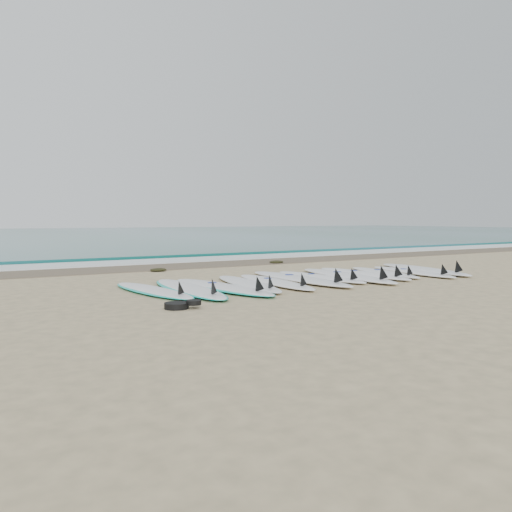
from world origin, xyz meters
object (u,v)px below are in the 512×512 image
surfboard_6 (322,277)px  leash_coil (180,305)px  surfboard_0 (154,290)px  surfboard_11 (425,269)px

surfboard_6 → leash_coil: bearing=-161.5°
surfboard_6 → leash_coil: 3.90m
surfboard_0 → leash_coil: (-0.17, -1.52, 0.00)m
surfboard_0 → leash_coil: size_ratio=5.26×
surfboard_0 → leash_coil: 1.53m
leash_coil → surfboard_0: bearing=83.8°
surfboard_0 → surfboard_11: size_ratio=0.83×
surfboard_0 → surfboard_11: surfboard_11 is taller
surfboard_11 → surfboard_6: bearing=-172.2°
surfboard_11 → surfboard_0: bearing=-170.8°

